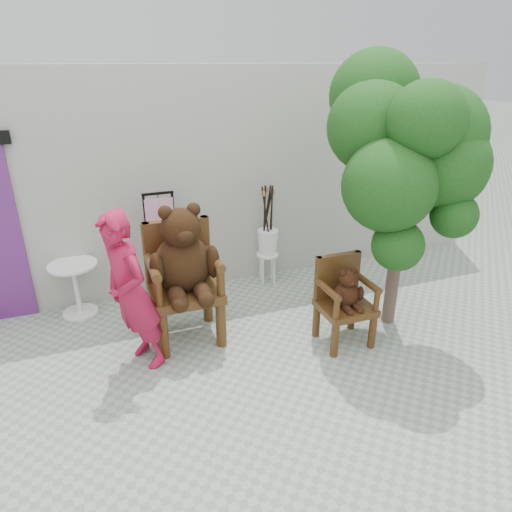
# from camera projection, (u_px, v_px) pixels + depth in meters

# --- Properties ---
(ground_plane) EXTENTS (60.00, 60.00, 0.00)m
(ground_plane) POSITION_uv_depth(u_px,v_px,m) (286.00, 392.00, 4.54)
(ground_plane) COLOR #929C8C
(ground_plane) RESTS_ON ground
(back_wall) EXTENTS (9.00, 1.00, 3.00)m
(back_wall) POSITION_uv_depth(u_px,v_px,m) (202.00, 175.00, 6.61)
(back_wall) COLOR #ACAAA0
(back_wall) RESTS_ON ground
(chair_big) EXTENTS (0.79, 0.86, 1.64)m
(chair_big) POSITION_uv_depth(u_px,v_px,m) (183.00, 265.00, 5.09)
(chair_big) COLOR #3C220D
(chair_big) RESTS_ON ground
(chair_small) EXTENTS (0.58, 0.53, 1.02)m
(chair_small) POSITION_uv_depth(u_px,v_px,m) (344.00, 295.00, 5.18)
(chair_small) COLOR #3C220D
(chair_small) RESTS_ON ground
(person) EXTENTS (0.66, 0.76, 1.76)m
(person) POSITION_uv_depth(u_px,v_px,m) (131.00, 293.00, 4.60)
(person) COLOR #A41437
(person) RESTS_ON ground
(cafe_table) EXTENTS (0.60, 0.60, 0.70)m
(cafe_table) POSITION_uv_depth(u_px,v_px,m) (75.00, 283.00, 5.78)
(cafe_table) COLOR white
(cafe_table) RESTS_ON ground
(display_stand) EXTENTS (0.45, 0.35, 1.51)m
(display_stand) POSITION_uv_depth(u_px,v_px,m) (163.00, 260.00, 6.08)
(display_stand) COLOR black
(display_stand) RESTS_ON ground
(stool_bucket) EXTENTS (0.32, 0.32, 1.45)m
(stool_bucket) POSITION_uv_depth(u_px,v_px,m) (268.00, 242.00, 6.55)
(stool_bucket) COLOR white
(stool_bucket) RESTS_ON ground
(tree) EXTENTS (1.61, 1.80, 3.18)m
(tree) POSITION_uv_depth(u_px,v_px,m) (408.00, 145.00, 4.75)
(tree) COLOR #47342A
(tree) RESTS_ON ground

